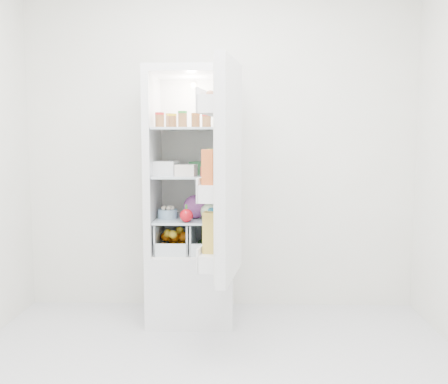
{
  "coord_description": "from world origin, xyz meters",
  "views": [
    {
      "loc": [
        0.13,
        -2.36,
        1.3
      ],
      "look_at": [
        0.04,
        0.95,
        0.96
      ],
      "focal_mm": 40.0,
      "sensor_mm": 36.0,
      "label": 1
    }
  ],
  "objects_px": {
    "mushroom_bowl": "(168,214)",
    "fridge_door": "(225,175)",
    "refrigerator": "(192,227)",
    "red_cabbage": "(195,207)"
  },
  "relations": [
    {
      "from": "refrigerator",
      "to": "red_cabbage",
      "type": "relative_size",
      "value": 10.78
    },
    {
      "from": "red_cabbage",
      "to": "mushroom_bowl",
      "type": "xyz_separation_m",
      "value": [
        -0.2,
        -0.0,
        -0.05
      ]
    },
    {
      "from": "red_cabbage",
      "to": "mushroom_bowl",
      "type": "distance_m",
      "value": 0.2
    },
    {
      "from": "refrigerator",
      "to": "mushroom_bowl",
      "type": "xyz_separation_m",
      "value": [
        -0.17,
        -0.11,
        0.11
      ]
    },
    {
      "from": "refrigerator",
      "to": "mushroom_bowl",
      "type": "bearing_deg",
      "value": -145.88
    },
    {
      "from": "mushroom_bowl",
      "to": "refrigerator",
      "type": "bearing_deg",
      "value": 34.12
    },
    {
      "from": "mushroom_bowl",
      "to": "red_cabbage",
      "type": "bearing_deg",
      "value": 0.52
    },
    {
      "from": "mushroom_bowl",
      "to": "fridge_door",
      "type": "bearing_deg",
      "value": -51.28
    },
    {
      "from": "mushroom_bowl",
      "to": "fridge_door",
      "type": "distance_m",
      "value": 0.74
    },
    {
      "from": "refrigerator",
      "to": "fridge_door",
      "type": "bearing_deg",
      "value": -68.18
    }
  ]
}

